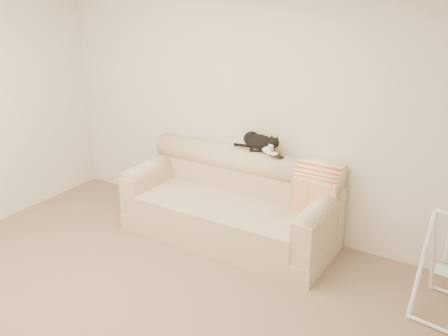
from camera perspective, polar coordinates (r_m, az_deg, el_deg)
name	(u,v)px	position (r m, az deg, el deg)	size (l,w,h in m)	color
ground_plane	(138,318)	(4.26, -9.82, -16.59)	(5.00, 5.00, 0.00)	#7D6652
room_shell	(124,138)	(3.56, -11.31, 3.40)	(5.04, 4.04, 2.60)	beige
sofa	(232,205)	(5.23, 0.97, -4.23)	(2.20, 0.93, 0.90)	beige
remote_a	(258,150)	(5.16, 3.95, 2.05)	(0.19, 0.11, 0.03)	black
remote_b	(276,155)	(5.03, 5.99, 1.45)	(0.18, 0.11, 0.02)	black
tuxedo_cat	(261,142)	(5.12, 4.20, 2.95)	(0.54, 0.27, 0.21)	black
throw_blanket	(320,181)	(4.94, 10.92, -1.48)	(0.44, 0.38, 0.58)	#E85825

